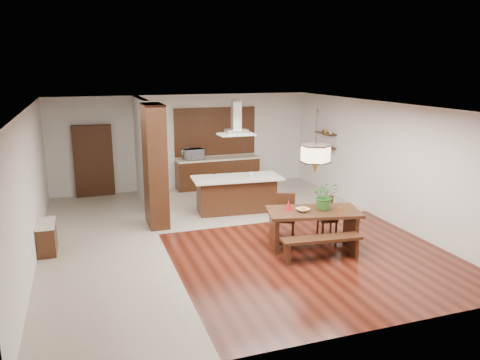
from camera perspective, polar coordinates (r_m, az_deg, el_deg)
name	(u,v)px	position (r m, az deg, el deg)	size (l,w,h in m)	color
room_shell	(227,145)	(10.20, -1.60, 4.31)	(9.00, 9.04, 2.92)	#351109
tile_hallway	(102,249)	(10.30, -16.44, -8.05)	(2.50, 9.00, 0.01)	#AFA392
tile_kitchen	(243,200)	(13.35, 0.37, -2.50)	(5.50, 4.00, 0.01)	#AFA392
soffit_band	(227,107)	(10.10, -1.63, 8.92)	(8.00, 9.00, 0.02)	#432210
partition_pier	(155,166)	(11.15, -10.32, 1.70)	(0.45, 1.00, 2.90)	black
partition_stub	(143,151)	(13.20, -11.73, 3.46)	(0.18, 2.40, 2.90)	silver
hallway_console	(47,238)	(10.41, -22.47, -6.50)	(0.37, 0.88, 0.63)	black
hallway_doorway	(94,161)	(14.26, -17.42, 2.22)	(1.10, 0.20, 2.10)	black
rear_counter	(218,173)	(14.73, -2.73, 0.91)	(2.60, 0.62, 0.95)	black
kitchen_window	(215,131)	(14.75, -3.07, 5.95)	(2.60, 0.08, 1.50)	#955E2C
shelf_lower	(325,147)	(14.19, 10.30, 4.02)	(0.26, 0.90, 0.04)	black
shelf_upper	(325,133)	(14.14, 10.37, 5.62)	(0.26, 0.90, 0.04)	black
dining_table	(313,220)	(9.97, 8.90, -4.83)	(2.08, 1.37, 0.79)	black
dining_bench	(321,248)	(9.46, 9.86, -8.18)	(1.62, 0.35, 0.46)	black
dining_chair_left	(285,216)	(10.43, 5.54, -4.45)	(0.43, 0.43, 0.97)	black
dining_chair_right	(327,217)	(10.67, 10.58, -4.46)	(0.39, 0.39, 0.88)	black
pendant_lantern	(316,142)	(9.58, 9.26, 4.64)	(0.64, 0.64, 1.31)	#FFE7C3
foliage_plant	(325,195)	(9.93, 10.32, -1.87)	(0.54, 0.47, 0.60)	#2E6E24
fruit_bowl	(303,210)	(9.79, 7.66, -3.64)	(0.26, 0.26, 0.06)	beige
napkin_cone	(288,205)	(9.83, 5.92, -3.04)	(0.14, 0.14, 0.22)	#B50C16
gold_ornament	(340,209)	(9.91, 12.11, -3.51)	(0.07, 0.07, 0.10)	gold
kitchen_island	(236,194)	(12.22, -0.44, -1.69)	(2.36, 1.18, 0.95)	black
range_hood	(236,118)	(11.86, -0.46, 7.58)	(0.90, 0.55, 0.87)	silver
island_cup	(251,175)	(12.11, 1.35, 0.66)	(0.13, 0.13, 0.10)	silver
microwave	(193,154)	(14.43, -5.72, 3.17)	(0.59, 0.40, 0.33)	#B3B5BB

